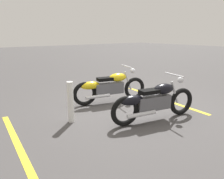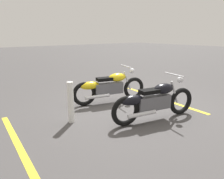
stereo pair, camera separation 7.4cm
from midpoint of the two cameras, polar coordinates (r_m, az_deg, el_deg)
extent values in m
plane|color=#474444|center=(5.77, 6.12, -4.93)|extent=(60.00, 60.00, 0.00)
torus|color=black|center=(6.47, 5.54, 0.35)|extent=(0.68, 0.27, 0.67)
torus|color=black|center=(5.87, -7.81, -1.22)|extent=(0.68, 0.27, 0.67)
cube|color=#59595E|center=(6.08, -1.24, 0.32)|extent=(0.87, 0.42, 0.32)
ellipsoid|color=yellow|center=(6.13, 1.07, 3.30)|extent=(0.57, 0.40, 0.24)
ellipsoid|color=yellow|center=(5.86, -6.38, 1.07)|extent=(0.60, 0.37, 0.22)
cube|color=black|center=(5.97, -2.41, 2.80)|extent=(0.49, 0.34, 0.09)
cylinder|color=silver|center=(6.30, 3.78, 2.44)|extent=(0.27, 0.12, 0.56)
cylinder|color=silver|center=(6.20, 3.44, 6.23)|extent=(0.19, 0.61, 0.04)
sphere|color=silver|center=(6.31, 5.03, 5.07)|extent=(0.15, 0.15, 0.15)
cylinder|color=silver|center=(5.86, -4.29, -1.91)|extent=(0.70, 0.26, 0.09)
torus|color=black|center=(5.46, 17.61, -3.01)|extent=(0.68, 0.25, 0.67)
torus|color=black|center=(4.56, 3.18, -5.83)|extent=(0.68, 0.25, 0.67)
cube|color=#59595E|center=(4.92, 10.64, -3.49)|extent=(0.87, 0.39, 0.32)
ellipsoid|color=black|center=(5.00, 13.29, 0.25)|extent=(0.57, 0.38, 0.24)
ellipsoid|color=black|center=(4.57, 4.97, -2.86)|extent=(0.60, 0.35, 0.22)
cube|color=black|center=(4.76, 9.55, -0.52)|extent=(0.48, 0.33, 0.09)
cylinder|color=silver|center=(5.24, 16.01, -0.67)|extent=(0.27, 0.11, 0.56)
cylinder|color=silver|center=(5.11, 15.93, 3.85)|extent=(0.17, 0.61, 0.04)
sphere|color=silver|center=(5.27, 17.44, 2.51)|extent=(0.15, 0.15, 0.15)
cylinder|color=silver|center=(4.64, 7.60, -6.57)|extent=(0.70, 0.24, 0.09)
cylinder|color=white|center=(4.80, -11.45, -3.41)|extent=(0.14, 0.14, 0.93)
cube|color=yellow|center=(6.68, 12.74, -2.43)|extent=(0.35, 3.20, 0.01)
cube|color=yellow|center=(4.27, -24.26, -13.64)|extent=(0.35, 3.20, 0.01)
camera|label=1|loc=(0.04, 89.58, 0.11)|focal=34.05mm
camera|label=2|loc=(0.04, -90.42, -0.11)|focal=34.05mm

